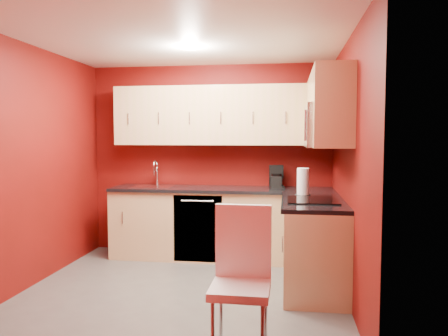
% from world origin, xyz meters
% --- Properties ---
extents(floor, '(3.20, 3.20, 0.00)m').
position_xyz_m(floor, '(0.00, 0.00, 0.00)').
color(floor, '#534F4D').
rests_on(floor, ground).
extents(ceiling, '(3.20, 3.20, 0.00)m').
position_xyz_m(ceiling, '(0.00, 0.00, 2.50)').
color(ceiling, white).
rests_on(ceiling, wall_back).
extents(wall_back, '(3.20, 0.00, 3.20)m').
position_xyz_m(wall_back, '(0.00, 1.50, 1.25)').
color(wall_back, '#650B09').
rests_on(wall_back, floor).
extents(wall_front, '(3.20, 0.00, 3.20)m').
position_xyz_m(wall_front, '(0.00, -1.50, 1.25)').
color(wall_front, '#650B09').
rests_on(wall_front, floor).
extents(wall_left, '(0.00, 3.00, 3.00)m').
position_xyz_m(wall_left, '(-1.60, 0.00, 1.25)').
color(wall_left, '#650B09').
rests_on(wall_left, floor).
extents(wall_right, '(0.00, 3.00, 3.00)m').
position_xyz_m(wall_right, '(1.60, 0.00, 1.25)').
color(wall_right, '#650B09').
rests_on(wall_right, floor).
extents(base_cabinets_back, '(2.80, 0.60, 0.87)m').
position_xyz_m(base_cabinets_back, '(0.20, 1.20, 0.43)').
color(base_cabinets_back, tan).
rests_on(base_cabinets_back, floor).
extents(base_cabinets_right, '(0.60, 1.30, 0.87)m').
position_xyz_m(base_cabinets_right, '(1.30, 0.25, 0.43)').
color(base_cabinets_right, tan).
rests_on(base_cabinets_right, floor).
extents(countertop_back, '(2.80, 0.63, 0.04)m').
position_xyz_m(countertop_back, '(0.20, 1.19, 0.89)').
color(countertop_back, black).
rests_on(countertop_back, base_cabinets_back).
extents(countertop_right, '(0.63, 1.27, 0.04)m').
position_xyz_m(countertop_right, '(1.29, 0.23, 0.89)').
color(countertop_right, black).
rests_on(countertop_right, base_cabinets_right).
extents(upper_cabinets_back, '(2.80, 0.35, 0.75)m').
position_xyz_m(upper_cabinets_back, '(0.20, 1.32, 1.83)').
color(upper_cabinets_back, '#DBAD7C').
rests_on(upper_cabinets_back, wall_back).
extents(upper_cabinets_right, '(0.35, 1.55, 0.75)m').
position_xyz_m(upper_cabinets_right, '(1.42, 0.44, 1.89)').
color(upper_cabinets_right, '#DBAD7C').
rests_on(upper_cabinets_right, wall_right).
extents(microwave, '(0.42, 0.76, 0.42)m').
position_xyz_m(microwave, '(1.39, 0.20, 1.66)').
color(microwave, silver).
rests_on(microwave, upper_cabinets_right).
extents(cooktop, '(0.50, 0.55, 0.01)m').
position_xyz_m(cooktop, '(1.28, 0.20, 0.92)').
color(cooktop, black).
rests_on(cooktop, countertop_right).
extents(sink, '(0.52, 0.42, 0.35)m').
position_xyz_m(sink, '(-0.70, 1.20, 0.94)').
color(sink, silver).
rests_on(sink, countertop_back).
extents(dishwasher_front, '(0.60, 0.02, 0.82)m').
position_xyz_m(dishwasher_front, '(-0.05, 0.91, 0.43)').
color(dishwasher_front, black).
rests_on(dishwasher_front, base_cabinets_back).
extents(downlight, '(0.20, 0.20, 0.01)m').
position_xyz_m(downlight, '(0.00, 0.30, 2.48)').
color(downlight, white).
rests_on(downlight, ceiling).
extents(coffee_maker, '(0.21, 0.25, 0.28)m').
position_xyz_m(coffee_maker, '(0.89, 1.30, 1.05)').
color(coffee_maker, black).
rests_on(coffee_maker, countertop_back).
extents(napkin_holder, '(0.14, 0.14, 0.15)m').
position_xyz_m(napkin_holder, '(0.89, 1.25, 0.98)').
color(napkin_holder, black).
rests_on(napkin_holder, countertop_back).
extents(paper_towel, '(0.21, 0.21, 0.30)m').
position_xyz_m(paper_towel, '(1.19, 0.57, 1.06)').
color(paper_towel, white).
rests_on(paper_towel, countertop_right).
extents(dining_chair, '(0.42, 0.44, 1.04)m').
position_xyz_m(dining_chair, '(0.70, -1.20, 0.52)').
color(dining_chair, white).
rests_on(dining_chair, floor).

